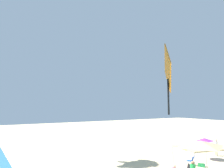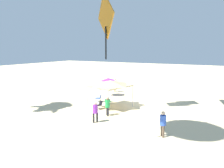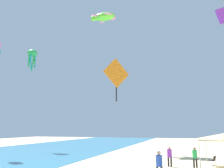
# 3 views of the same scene
# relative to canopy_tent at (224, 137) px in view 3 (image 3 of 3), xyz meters

# --- Properties ---
(canopy_tent) EXTENTS (3.68, 4.15, 2.72)m
(canopy_tent) POSITION_rel_canopy_tent_xyz_m (0.00, 0.00, 0.00)
(canopy_tent) COLOR #B7B7BC
(canopy_tent) RESTS_ON ground
(folding_chair_right_of_tent) EXTENTS (0.74, 0.79, 0.82)m
(folding_chair_right_of_tent) POSITION_rel_canopy_tent_xyz_m (0.67, 0.97, -1.93)
(folding_chair_right_of_tent) COLOR black
(folding_chair_right_of_tent) RESTS_ON ground
(person_far_stroller) EXTENTS (0.41, 0.41, 1.73)m
(person_far_stroller) POSITION_rel_canopy_tent_xyz_m (-6.60, 4.65, -1.39)
(person_far_stroller) COLOR brown
(person_far_stroller) RESTS_ON ground
(person_beachcomber) EXTENTS (0.40, 0.40, 1.66)m
(person_beachcomber) POSITION_rel_canopy_tent_xyz_m (-1.15, 4.41, -1.43)
(person_beachcomber) COLOR black
(person_beachcomber) RESTS_ON ground
(person_by_tent) EXTENTS (0.39, 0.39, 1.63)m
(person_by_tent) POSITION_rel_canopy_tent_xyz_m (-1.08, 2.42, -1.45)
(person_by_tent) COLOR black
(person_by_tent) RESTS_ON ground
(kite_turtle_lime) EXTENTS (3.94, 4.46, 1.92)m
(kite_turtle_lime) POSITION_rel_canopy_tent_xyz_m (13.49, 15.39, 18.98)
(kite_turtle_lime) COLOR #66D82D
(kite_octopus_green) EXTENTS (1.57, 1.57, 3.48)m
(kite_octopus_green) POSITION_rel_canopy_tent_xyz_m (10.46, 26.71, 12.65)
(kite_octopus_green) COLOR green
(kite_diamond_orange) EXTENTS (1.93, 1.61, 3.52)m
(kite_diamond_orange) POSITION_rel_canopy_tent_xyz_m (-4.30, 8.08, 4.95)
(kite_diamond_orange) COLOR orange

